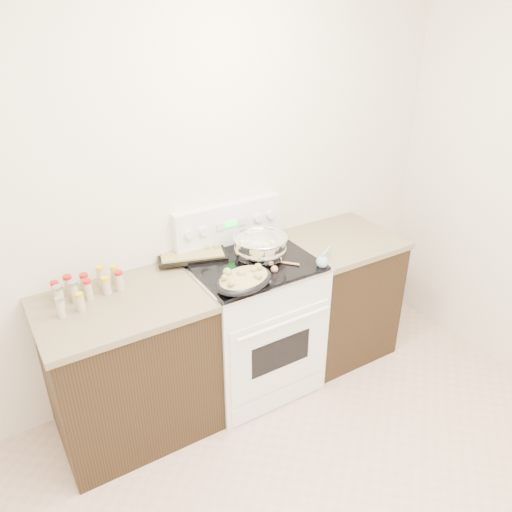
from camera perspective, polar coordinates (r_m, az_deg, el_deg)
room_shell at (r=1.56m, az=15.52°, el=0.01°), size 4.10×3.60×2.75m
counter_left at (r=3.10m, az=-14.12°, el=-12.19°), size 0.93×0.67×0.92m
counter_right at (r=3.72m, az=9.17°, el=-4.28°), size 0.73×0.67×0.92m
kitchen_range at (r=3.33m, az=-0.49°, el=-7.43°), size 0.78×0.73×1.22m
mixing_bowl at (r=3.08m, az=0.50°, el=0.98°), size 0.38×0.38×0.20m
roasting_pan at (r=2.80m, az=-1.40°, el=-2.67°), size 0.43×0.36×0.11m
baking_sheet at (r=3.20m, az=-7.33°, el=0.54°), size 0.50×0.42×0.06m
wooden_spoon at (r=3.01m, az=2.22°, el=-1.14°), size 0.20×0.23×0.04m
blue_ladle at (r=3.06m, az=7.63°, el=-0.50°), size 0.22×0.19×0.09m
spice_jars at (r=2.89m, az=-18.87°, el=-3.45°), size 0.39×0.24×0.13m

